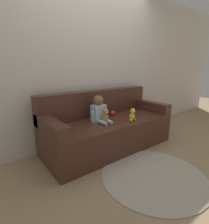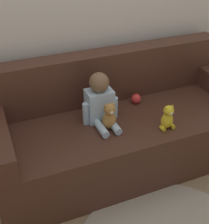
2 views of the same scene
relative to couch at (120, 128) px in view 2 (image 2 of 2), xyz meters
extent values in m
plane|color=#9E8460|center=(0.00, -0.05, -0.32)|extent=(12.00, 12.00, 0.00)
cube|color=#47281E|center=(0.00, -0.05, -0.08)|extent=(2.01, 0.82, 0.46)
cube|color=#47281E|center=(0.00, 0.27, 0.36)|extent=(2.01, 0.18, 0.42)
cube|color=silver|center=(-0.18, -0.01, 0.27)|extent=(0.19, 0.14, 0.24)
sphere|color=brown|center=(-0.18, -0.01, 0.46)|extent=(0.14, 0.14, 0.14)
cylinder|color=silver|center=(-0.23, -0.17, 0.17)|extent=(0.05, 0.18, 0.05)
cylinder|color=silver|center=(-0.13, -0.17, 0.17)|extent=(0.05, 0.18, 0.05)
cylinder|color=silver|center=(-0.29, -0.03, 0.23)|extent=(0.05, 0.05, 0.17)
cylinder|color=silver|center=(-0.07, -0.03, 0.23)|extent=(0.05, 0.05, 0.17)
ellipsoid|color=#AD7A3D|center=(-0.16, -0.15, 0.22)|extent=(0.10, 0.08, 0.14)
sphere|color=#AD7A3D|center=(-0.16, -0.16, 0.31)|extent=(0.08, 0.08, 0.08)
sphere|color=#AD7A3D|center=(-0.19, -0.16, 0.35)|extent=(0.02, 0.02, 0.02)
sphere|color=#AD7A3D|center=(-0.13, -0.16, 0.35)|extent=(0.02, 0.02, 0.02)
sphere|color=beige|center=(-0.16, -0.19, 0.31)|extent=(0.03, 0.03, 0.03)
ellipsoid|color=yellow|center=(0.23, -0.30, 0.21)|extent=(0.09, 0.08, 0.12)
sphere|color=yellow|center=(0.23, -0.31, 0.30)|extent=(0.08, 0.08, 0.08)
sphere|color=yellow|center=(0.20, -0.31, 0.33)|extent=(0.02, 0.02, 0.02)
sphere|color=yellow|center=(0.25, -0.31, 0.33)|extent=(0.02, 0.02, 0.02)
sphere|color=beige|center=(0.23, -0.34, 0.29)|extent=(0.03, 0.03, 0.03)
cylinder|color=yellow|center=(0.19, -0.32, 0.16)|extent=(0.03, 0.05, 0.03)
cylinder|color=yellow|center=(0.27, -0.32, 0.16)|extent=(0.03, 0.05, 0.03)
sphere|color=red|center=(0.18, 0.09, 0.19)|extent=(0.08, 0.08, 0.08)
camera|label=1|loc=(-1.62, -2.03, 0.93)|focal=28.00mm
camera|label=2|loc=(-0.90, -1.84, 1.47)|focal=50.00mm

